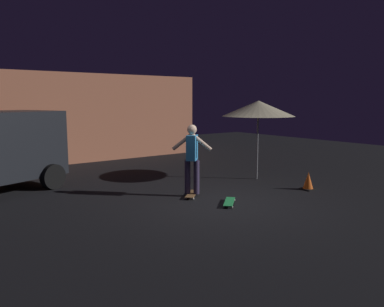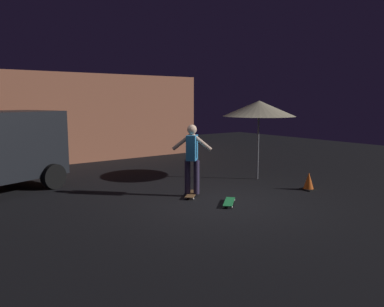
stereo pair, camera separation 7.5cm
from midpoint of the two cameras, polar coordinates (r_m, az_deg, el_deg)
name	(u,v)px [view 1 (the left image)]	position (r m, az deg, el deg)	size (l,w,h in m)	color
ground_plane	(219,203)	(8.87, 3.75, -7.25)	(28.00, 28.00, 0.00)	black
low_building	(60,117)	(16.10, -19.00, 5.11)	(10.63, 3.18, 3.30)	#B76B4C
patio_umbrella	(258,109)	(11.35, 9.58, 6.57)	(2.10, 2.10, 2.30)	slate
skateboard_ridden	(192,194)	(9.39, -0.23, -6.03)	(0.71, 0.67, 0.07)	olive
skateboard_spare	(229,202)	(8.73, 5.29, -7.14)	(0.71, 0.67, 0.07)	green
skater	(192,154)	(9.20, -0.23, -0.08)	(0.72, 0.79, 1.67)	#382D4C
traffic_cone	(308,182)	(10.49, 16.60, -4.00)	(0.34, 0.34, 0.46)	black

